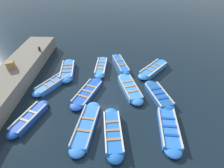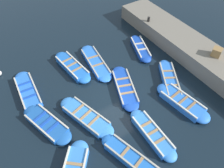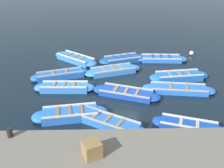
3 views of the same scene
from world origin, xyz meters
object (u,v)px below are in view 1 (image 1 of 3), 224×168
at_px(boat_drifting, 68,70).
at_px(boat_inner_gap, 87,93).
at_px(boat_far_corner, 153,69).
at_px(boat_tucked, 29,118).
at_px(boat_outer_left, 158,95).
at_px(boat_centre, 113,132).
at_px(boat_near_quay, 101,67).
at_px(boat_outer_right, 54,83).
at_px(boat_alongside, 120,64).
at_px(boat_stern_in, 86,126).
at_px(wooden_crate, 11,65).
at_px(bollard_mid_north, 39,49).
at_px(boat_mid_row, 169,128).
at_px(boat_end_of_row, 130,88).

height_order(boat_drifting, boat_inner_gap, boat_drifting).
distance_m(boat_far_corner, boat_tucked, 10.01).
distance_m(boat_outer_left, boat_centre, 4.45).
bearing_deg(boat_tucked, boat_near_quay, 57.26).
xyz_separation_m(boat_far_corner, boat_outer_right, (-7.82, -2.21, -0.02)).
bearing_deg(boat_alongside, boat_stern_in, -105.93).
relative_size(boat_inner_gap, wooden_crate, 7.10).
bearing_deg(boat_outer_left, boat_drifting, 157.98).
xyz_separation_m(boat_far_corner, boat_near_quay, (-4.44, 0.17, -0.01)).
xyz_separation_m(boat_near_quay, bollard_mid_north, (-5.51, 1.06, 1.08)).
height_order(boat_tucked, wooden_crate, wooden_crate).
distance_m(boat_outer_left, boat_inner_gap, 4.98).
distance_m(boat_outer_right, boat_mid_row, 8.73).
height_order(boat_alongside, boat_centre, boat_centre).
distance_m(boat_centre, bollard_mid_north, 10.39).
relative_size(boat_stern_in, boat_centre, 1.10).
xyz_separation_m(boat_drifting, boat_centre, (4.02, -6.10, 0.00)).
xyz_separation_m(boat_tucked, boat_outer_left, (8.09, 2.38, 0.00)).
bearing_deg(boat_centre, boat_inner_gap, 120.02).
xyz_separation_m(boat_tucked, boat_centre, (5.05, -0.86, 0.03)).
relative_size(boat_outer_right, boat_tucked, 1.11).
bearing_deg(boat_end_of_row, boat_far_corner, 51.19).
bearing_deg(boat_outer_left, boat_inner_gap, 178.85).
bearing_deg(boat_tucked, boat_mid_row, -2.72).
bearing_deg(boat_tucked, boat_far_corner, 34.78).
relative_size(boat_centre, bollard_mid_north, 10.61).
distance_m(boat_inner_gap, boat_end_of_row, 3.08).
relative_size(boat_drifting, bollard_mid_north, 10.28).
bearing_deg(wooden_crate, boat_mid_row, -21.87).
bearing_deg(boat_inner_gap, boat_mid_row, -29.42).
bearing_deg(boat_far_corner, boat_centre, -115.77).
relative_size(boat_alongside, wooden_crate, 6.70).
height_order(boat_end_of_row, bollard_mid_north, bollard_mid_north).
distance_m(boat_outer_right, boat_outer_left, 7.78).
distance_m(boat_near_quay, bollard_mid_north, 5.72).
xyz_separation_m(boat_outer_right, boat_alongside, (5.05, 2.87, 0.02)).
xyz_separation_m(boat_tucked, boat_near_quay, (3.78, 5.88, 0.02)).
height_order(boat_outer_right, boat_inner_gap, boat_outer_right).
distance_m(boat_stern_in, boat_near_quay, 6.33).
height_order(boat_stern_in, boat_near_quay, boat_near_quay).
bearing_deg(boat_centre, boat_end_of_row, 74.77).
relative_size(boat_outer_left, boat_end_of_row, 0.93).
bearing_deg(boat_alongside, boat_near_quay, -163.62).
bearing_deg(boat_outer_left, boat_near_quay, 140.91).
xyz_separation_m(boat_alongside, boat_drifting, (-4.41, -1.13, 0.00)).
xyz_separation_m(boat_far_corner, boat_end_of_row, (-2.09, -2.60, -0.03)).
bearing_deg(boat_mid_row, boat_alongside, 112.27).
xyz_separation_m(boat_drifting, boat_outer_left, (7.06, -2.85, -0.02)).
xyz_separation_m(boat_mid_row, bollard_mid_north, (-9.94, 7.33, 1.12)).
height_order(boat_outer_right, boat_near_quay, boat_near_quay).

